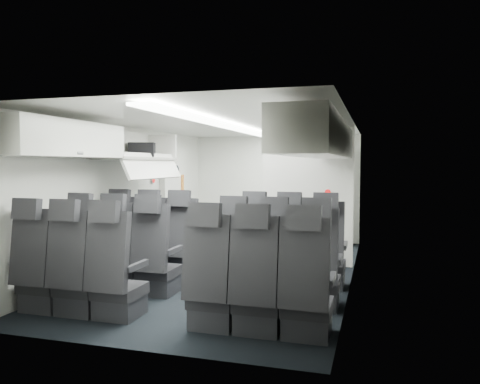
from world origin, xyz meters
The scene contains 14 objects.
cabin_shell centered at (0.00, 0.00, 1.12)m, with size 3.41×6.01×2.16m.
seat_row_front centered at (0.00, -0.53, 0.40)m, with size 3.33×0.56×1.24m.
seat_row_mid centered at (0.00, -1.43, 0.40)m, with size 3.33×0.56×1.24m.
seat_row_rear centered at (0.00, -2.33, 0.40)m, with size 3.33×0.56×1.24m.
overhead_bin_left_rear centered at (-1.40, -2.00, 1.86)m, with size 0.53×1.80×0.40m.
overhead_bin_left_front_open centered at (-1.44, -0.25, 1.74)m, with size 0.64×1.70×0.72m.
overhead_bin_right_rear centered at (1.40, -2.00, 1.86)m, with size 0.53×1.80×0.40m.
overhead_bin_right_front centered at (1.40, -0.25, 1.86)m, with size 0.53×1.70×0.40m.
bulkhead_partition centered at (0.98, 0.80, 1.08)m, with size 1.40×0.15×2.13m.
galley_unit centered at (0.95, 2.72, 0.95)m, with size 0.85×0.52×1.90m.
boarding_door centered at (-1.64, 1.55, 0.95)m, with size 0.12×1.27×1.86m.
flight_attendant centered at (0.32, 1.52, 0.77)m, with size 0.57×0.37×1.55m, color black.
carry_on_bag centered at (-1.39, -0.10, 1.79)m, with size 0.38×0.26×0.23m, color black.
papers centered at (0.51, 1.47, 1.03)m, with size 0.18×0.02×0.13m, color white.
Camera 1 is at (2.01, -6.47, 1.58)m, focal length 35.00 mm.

